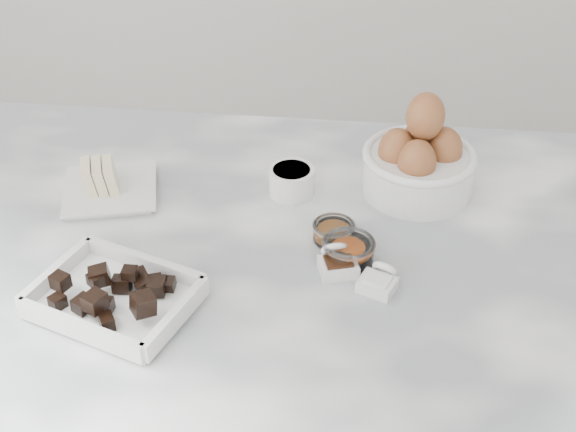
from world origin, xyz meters
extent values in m
cube|color=white|center=(0.00, 0.00, 0.92)|extent=(1.20, 0.80, 0.04)
cube|color=white|center=(-0.19, -0.15, 0.95)|extent=(0.23, 0.21, 0.01)
cube|color=white|center=(-0.28, 0.11, 0.95)|extent=(0.16, 0.16, 0.01)
cube|color=white|center=(-0.28, 0.11, 0.95)|extent=(0.18, 0.18, 0.00)
cylinder|color=white|center=(0.01, 0.15, 0.96)|extent=(0.07, 0.07, 0.04)
cylinder|color=white|center=(0.01, 0.15, 0.98)|extent=(0.06, 0.06, 0.01)
cylinder|color=white|center=(0.21, 0.18, 0.97)|extent=(0.18, 0.18, 0.07)
torus|color=white|center=(0.21, 0.18, 1.01)|extent=(0.18, 0.18, 0.02)
ellipsoid|color=brown|center=(0.25, 0.19, 1.02)|extent=(0.06, 0.06, 0.08)
ellipsoid|color=brown|center=(0.18, 0.18, 1.02)|extent=(0.06, 0.06, 0.08)
ellipsoid|color=brown|center=(0.22, 0.22, 1.02)|extent=(0.06, 0.06, 0.08)
ellipsoid|color=brown|center=(0.21, 0.14, 1.02)|extent=(0.06, 0.06, 0.08)
ellipsoid|color=brown|center=(0.22, 0.18, 1.08)|extent=(0.06, 0.06, 0.08)
cylinder|color=white|center=(0.09, 0.03, 0.95)|extent=(0.06, 0.06, 0.03)
torus|color=white|center=(0.09, 0.03, 0.96)|extent=(0.07, 0.07, 0.01)
cylinder|color=orange|center=(0.09, 0.03, 0.95)|extent=(0.05, 0.05, 0.01)
cylinder|color=white|center=(0.11, -0.01, 0.96)|extent=(0.07, 0.07, 0.03)
torus|color=white|center=(0.11, -0.01, 0.97)|extent=(0.08, 0.08, 0.01)
ellipsoid|color=orange|center=(0.11, -0.01, 0.96)|extent=(0.05, 0.05, 0.02)
cube|color=white|center=(0.10, -0.04, 0.95)|extent=(0.06, 0.06, 0.02)
cube|color=black|center=(0.10, -0.04, 0.96)|extent=(0.05, 0.04, 0.00)
torus|color=white|center=(0.09, -0.02, 0.96)|extent=(0.05, 0.04, 0.04)
cube|color=white|center=(0.16, -0.08, 0.95)|extent=(0.06, 0.06, 0.02)
cube|color=white|center=(0.16, -0.08, 0.96)|extent=(0.04, 0.04, 0.00)
torus|color=white|center=(0.17, -0.05, 0.96)|extent=(0.04, 0.04, 0.04)
camera|label=1|loc=(0.13, -0.93, 1.68)|focal=50.00mm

